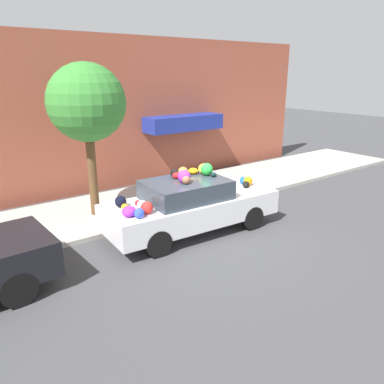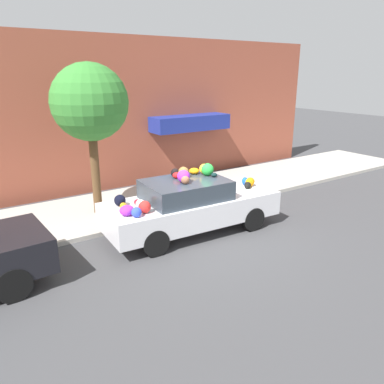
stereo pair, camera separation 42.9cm
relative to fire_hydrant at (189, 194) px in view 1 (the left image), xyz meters
name	(u,v)px [view 1 (the left image)]	position (x,y,z in m)	size (l,w,h in m)	color
ground_plane	(194,232)	(-0.97, -1.58, -0.46)	(60.00, 60.00, 0.00)	#424244
sidewalk_curb	(143,203)	(-0.97, 1.12, -0.40)	(24.00, 3.20, 0.12)	#B2ADA3
building_facade	(112,115)	(-0.83, 3.34, 2.10)	(18.00, 1.20, 5.18)	#9E4C38
street_tree	(87,104)	(-2.61, 0.93, 2.73)	(2.05, 2.05, 4.14)	brown
fire_hydrant	(189,194)	(0.00, 0.00, 0.00)	(0.20, 0.20, 0.70)	#B2B2B7
art_car	(190,204)	(-1.02, -1.48, 0.30)	(4.62, 1.89, 1.73)	silver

